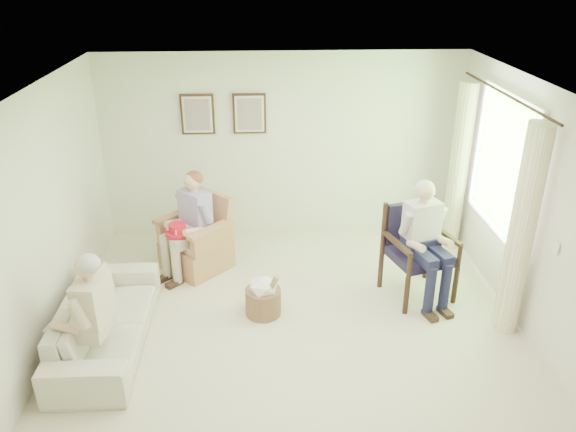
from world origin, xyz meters
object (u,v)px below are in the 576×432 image
object	(u,v)px
wood_armchair	(418,247)
person_dark	(424,234)
sofa	(106,320)
hatbox	(263,296)
wicker_armchair	(196,245)
red_hat	(178,230)
person_wicker	(193,218)
person_sofa	(89,311)

from	to	relation	value
wood_armchair	person_dark	size ratio (longest dim) A/B	0.76
sofa	hatbox	bearing A→B (deg)	-74.18
wicker_armchair	wood_armchair	world-z (taller)	wood_armchair
red_hat	hatbox	world-z (taller)	red_hat
wicker_armchair	person_wicker	size ratio (longest dim) A/B	0.73
wicker_armchair	red_hat	distance (m)	0.48
sofa	person_sofa	size ratio (longest dim) A/B	1.60
person_dark	hatbox	bearing A→B (deg)	169.94
person_sofa	hatbox	size ratio (longest dim) A/B	2.10
sofa	person_wicker	world-z (taller)	person_wicker
person_wicker	person_sofa	size ratio (longest dim) A/B	1.05
person_dark	sofa	bearing A→B (deg)	174.18
person_dark	red_hat	world-z (taller)	person_dark
wood_armchair	red_hat	bearing A→B (deg)	153.86
wood_armchair	sofa	xyz separation A→B (m)	(-3.47, -0.87, -0.31)
sofa	hatbox	distance (m)	1.70
person_dark	red_hat	size ratio (longest dim) A/B	4.64
hatbox	wicker_armchair	bearing A→B (deg)	127.10
person_dark	hatbox	xyz separation A→B (m)	(-1.84, -0.22, -0.62)
person_wicker	person_dark	xyz separation A→B (m)	(2.69, -0.78, 0.09)
sofa	person_dark	size ratio (longest dim) A/B	1.40
wicker_armchair	person_sofa	xyz separation A→B (m)	(-0.78, -2.03, 0.40)
wicker_armchair	red_hat	size ratio (longest dim) A/B	3.13
sofa	person_dark	bearing A→B (deg)	-78.81
person_dark	person_sofa	xyz separation A→B (m)	(-3.47, -1.12, -0.15)
wicker_armchair	sofa	world-z (taller)	wicker_armchair
red_hat	person_wicker	bearing A→B (deg)	37.08
wicker_armchair	person_wicker	xyz separation A→B (m)	(0.00, -0.13, 0.45)
sofa	person_wicker	distance (m)	1.72
wood_armchair	red_hat	distance (m)	2.91
person_sofa	red_hat	size ratio (longest dim) A/B	4.05
person_sofa	hatbox	xyz separation A→B (m)	(1.63, 0.90, -0.48)
person_sofa	person_wicker	bearing A→B (deg)	167.69
wood_armchair	hatbox	distance (m)	1.92
sofa	person_sofa	distance (m)	0.60
sofa	wood_armchair	bearing A→B (deg)	-75.98
wicker_armchair	person_dark	distance (m)	2.89
wicker_armchair	person_sofa	size ratio (longest dim) A/B	0.77
wood_armchair	person_dark	xyz separation A→B (m)	(0.00, -0.18, 0.26)
sofa	person_dark	xyz separation A→B (m)	(3.47, 0.69, 0.56)
person_wicker	person_sofa	world-z (taller)	person_wicker
wicker_armchair	person_wicker	bearing A→B (deg)	-46.11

